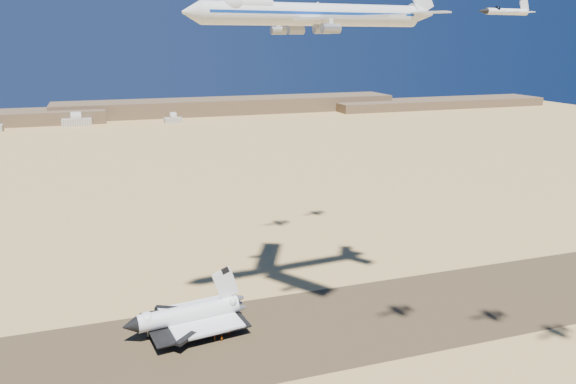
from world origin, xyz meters
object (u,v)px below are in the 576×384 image
object	(u,v)px
crew_a	(215,338)
crew_b	(222,338)
chase_jet_a	(506,11)
chase_jet_e	(304,10)
carrier_747	(307,14)
shuttle	(188,316)
crew_c	(229,333)
chase_jet_f	(352,12)

from	to	relation	value
crew_a	crew_b	distance (m)	2.15
chase_jet_a	chase_jet_e	xyz separation A→B (m)	(-9.58, 99.99, 4.84)
carrier_747	chase_jet_a	distance (m)	54.97
shuttle	chase_jet_a	size ratio (longest dim) A/B	2.63
chase_jet_a	crew_c	bearing A→B (deg)	131.00
chase_jet_a	chase_jet_f	bearing A→B (deg)	75.22
shuttle	chase_jet_f	distance (m)	134.13
crew_c	chase_jet_e	size ratio (longest dim) A/B	0.11
carrier_747	chase_jet_e	world-z (taller)	carrier_747
chase_jet_f	carrier_747	bearing A→B (deg)	-138.41
chase_jet_a	chase_jet_e	bearing A→B (deg)	88.06
crew_a	chase_jet_f	xyz separation A→B (m)	(71.95, 63.59, 97.99)
crew_a	chase_jet_e	xyz separation A→B (m)	(48.23, 54.25, 97.86)
crew_b	chase_jet_f	size ratio (longest dim) A/B	0.14
carrier_747	chase_jet_f	xyz separation A→B (m)	(42.33, 62.14, 4.05)
crew_c	chase_jet_a	distance (m)	117.11
chase_jet_f	shuttle	bearing A→B (deg)	-159.19
crew_b	chase_jet_e	size ratio (longest dim) A/B	0.12
crew_c	chase_jet_f	size ratio (longest dim) A/B	0.12
chase_jet_a	chase_jet_e	distance (m)	100.56
chase_jet_a	crew_b	bearing A→B (deg)	133.80
carrier_747	crew_c	world-z (taller)	carrier_747
carrier_747	chase_jet_f	world-z (taller)	carrier_747
carrier_747	chase_jet_e	size ratio (longest dim) A/B	5.10
crew_b	crew_c	xyz separation A→B (m)	(2.69, 2.28, -0.10)
crew_a	chase_jet_e	size ratio (longest dim) A/B	0.12
crew_c	chase_jet_e	distance (m)	119.50
crew_b	chase_jet_a	xyz separation A→B (m)	(55.84, -44.87, 93.00)
shuttle	crew_b	bearing A→B (deg)	-55.83
chase_jet_e	shuttle	bearing A→B (deg)	-147.94
crew_c	crew_a	bearing A→B (deg)	57.38
shuttle	crew_a	size ratio (longest dim) A/B	21.05
chase_jet_a	shuttle	bearing A→B (deg)	132.38
shuttle	chase_jet_f	size ratio (longest dim) A/B	2.79
carrier_747	crew_b	xyz separation A→B (m)	(-27.65, -2.31, -93.92)
shuttle	chase_jet_a	bearing A→B (deg)	-47.90
chase_jet_e	chase_jet_f	xyz separation A→B (m)	(23.72, 9.34, 0.13)
carrier_747	chase_jet_e	xyz separation A→B (m)	(18.61, 52.81, 3.91)
crew_c	chase_jet_e	world-z (taller)	chase_jet_e
carrier_747	crew_c	size ratio (longest dim) A/B	46.10
shuttle	crew_c	bearing A→B (deg)	-40.57
crew_b	chase_jet_f	distance (m)	136.56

